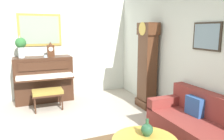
{
  "coord_description": "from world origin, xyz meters",
  "views": [
    {
      "loc": [
        3.61,
        -0.59,
        1.87
      ],
      "look_at": [
        -0.29,
        1.02,
        1.08
      ],
      "focal_mm": 35.01,
      "sensor_mm": 36.0,
      "label": 1
    }
  ],
  "objects_px": {
    "piano": "(44,79)",
    "piano_bench": "(48,93)",
    "mantel_clock": "(51,50)",
    "flower_vase": "(21,45)",
    "green_jug": "(147,130)",
    "teacup": "(46,56)",
    "grandfather_clock": "(147,68)",
    "couch": "(203,129)"
  },
  "relations": [
    {
      "from": "piano",
      "to": "piano_bench",
      "type": "relative_size",
      "value": 2.06
    },
    {
      "from": "mantel_clock",
      "to": "flower_vase",
      "type": "xyz_separation_m",
      "value": [
        -0.0,
        -0.71,
        0.14
      ]
    },
    {
      "from": "mantel_clock",
      "to": "green_jug",
      "type": "distance_m",
      "value": 3.63
    },
    {
      "from": "teacup",
      "to": "piano_bench",
      "type": "bearing_deg",
      "value": -5.16
    },
    {
      "from": "teacup",
      "to": "mantel_clock",
      "type": "bearing_deg",
      "value": 124.4
    },
    {
      "from": "piano_bench",
      "to": "grandfather_clock",
      "type": "xyz_separation_m",
      "value": [
        0.71,
        2.23,
        0.56
      ]
    },
    {
      "from": "piano",
      "to": "green_jug",
      "type": "height_order",
      "value": "piano"
    },
    {
      "from": "piano_bench",
      "to": "grandfather_clock",
      "type": "relative_size",
      "value": 0.34
    },
    {
      "from": "piano",
      "to": "green_jug",
      "type": "xyz_separation_m",
      "value": [
        3.44,
        1.03,
        -0.08
      ]
    },
    {
      "from": "piano_bench",
      "to": "flower_vase",
      "type": "distance_m",
      "value": 1.39
    },
    {
      "from": "grandfather_clock",
      "to": "flower_vase",
      "type": "xyz_separation_m",
      "value": [
        -1.44,
        -2.74,
        0.52
      ]
    },
    {
      "from": "piano",
      "to": "grandfather_clock",
      "type": "relative_size",
      "value": 0.71
    },
    {
      "from": "grandfather_clock",
      "to": "teacup",
      "type": "height_order",
      "value": "grandfather_clock"
    },
    {
      "from": "mantel_clock",
      "to": "teacup",
      "type": "height_order",
      "value": "mantel_clock"
    },
    {
      "from": "teacup",
      "to": "green_jug",
      "type": "xyz_separation_m",
      "value": [
        3.34,
        0.97,
        -0.68
      ]
    },
    {
      "from": "couch",
      "to": "teacup",
      "type": "bearing_deg",
      "value": -148.35
    },
    {
      "from": "green_jug",
      "to": "piano",
      "type": "bearing_deg",
      "value": -163.29
    },
    {
      "from": "couch",
      "to": "teacup",
      "type": "relative_size",
      "value": 16.38
    },
    {
      "from": "mantel_clock",
      "to": "flower_vase",
      "type": "bearing_deg",
      "value": -90.04
    },
    {
      "from": "flower_vase",
      "to": "piano",
      "type": "bearing_deg",
      "value": 90.13
    },
    {
      "from": "couch",
      "to": "green_jug",
      "type": "height_order",
      "value": "couch"
    },
    {
      "from": "couch",
      "to": "flower_vase",
      "type": "distance_m",
      "value": 4.43
    },
    {
      "from": "teacup",
      "to": "couch",
      "type": "bearing_deg",
      "value": 31.65
    },
    {
      "from": "mantel_clock",
      "to": "flower_vase",
      "type": "distance_m",
      "value": 0.72
    },
    {
      "from": "couch",
      "to": "teacup",
      "type": "height_order",
      "value": "teacup"
    },
    {
      "from": "piano_bench",
      "to": "couch",
      "type": "xyz_separation_m",
      "value": [
        2.67,
        2.09,
        -0.09
      ]
    },
    {
      "from": "grandfather_clock",
      "to": "mantel_clock",
      "type": "relative_size",
      "value": 5.34
    },
    {
      "from": "green_jug",
      "to": "grandfather_clock",
      "type": "bearing_deg",
      "value": 148.86
    },
    {
      "from": "green_jug",
      "to": "mantel_clock",
      "type": "bearing_deg",
      "value": -166.56
    },
    {
      "from": "teacup",
      "to": "green_jug",
      "type": "height_order",
      "value": "teacup"
    },
    {
      "from": "piano",
      "to": "flower_vase",
      "type": "height_order",
      "value": "flower_vase"
    },
    {
      "from": "flower_vase",
      "to": "piano_bench",
      "type": "bearing_deg",
      "value": 34.64
    },
    {
      "from": "piano_bench",
      "to": "teacup",
      "type": "height_order",
      "value": "teacup"
    },
    {
      "from": "flower_vase",
      "to": "green_jug",
      "type": "bearing_deg",
      "value": 23.96
    },
    {
      "from": "mantel_clock",
      "to": "teacup",
      "type": "relative_size",
      "value": 3.28
    },
    {
      "from": "flower_vase",
      "to": "teacup",
      "type": "xyz_separation_m",
      "value": [
        0.1,
        0.56,
        -0.29
      ]
    },
    {
      "from": "couch",
      "to": "piano_bench",
      "type": "bearing_deg",
      "value": -141.95
    },
    {
      "from": "piano",
      "to": "green_jug",
      "type": "distance_m",
      "value": 3.59
    },
    {
      "from": "mantel_clock",
      "to": "piano",
      "type": "bearing_deg",
      "value": -90.45
    },
    {
      "from": "grandfather_clock",
      "to": "teacup",
      "type": "xyz_separation_m",
      "value": [
        -1.34,
        -2.18,
        0.23
      ]
    },
    {
      "from": "green_jug",
      "to": "piano_bench",
      "type": "bearing_deg",
      "value": -159.29
    },
    {
      "from": "couch",
      "to": "flower_vase",
      "type": "xyz_separation_m",
      "value": [
        -3.39,
        -2.59,
        1.17
      ]
    }
  ]
}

